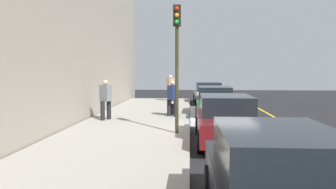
% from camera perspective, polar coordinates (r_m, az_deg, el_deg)
% --- Properties ---
extents(ground_plane, '(56.00, 56.00, 0.00)m').
position_cam_1_polar(ground_plane, '(11.81, 8.69, -7.19)').
color(ground_plane, black).
extents(sidewalk, '(28.00, 4.60, 0.15)m').
position_cam_1_polar(sidewalk, '(11.97, -7.36, -6.65)').
color(sidewalk, '#A39E93').
rests_on(sidewalk, ground).
extents(lane_stripe_centre, '(28.00, 0.14, 0.01)m').
position_cam_1_polar(lane_stripe_centre, '(12.49, 23.59, -6.85)').
color(lane_stripe_centre, gold).
rests_on(lane_stripe_centre, ground).
extents(snow_bank_curb, '(5.75, 0.56, 0.22)m').
position_cam_1_polar(snow_bank_curb, '(16.59, 4.85, -3.49)').
color(snow_bank_curb, white).
rests_on(snow_bank_curb, ground).
extents(parked_car_silver, '(4.72, 2.01, 1.51)m').
position_cam_1_polar(parked_car_silver, '(22.88, 6.95, 0.23)').
color(parked_car_silver, black).
rests_on(parked_car_silver, ground).
extents(parked_car_green, '(4.55, 1.97, 1.51)m').
position_cam_1_polar(parked_car_green, '(16.69, 8.08, -1.23)').
color(parked_car_green, black).
rests_on(parked_car_green, ground).
extents(parked_car_maroon, '(4.29, 1.90, 1.51)m').
position_cam_1_polar(parked_car_maroon, '(10.71, 10.01, -4.26)').
color(parked_car_maroon, black).
rests_on(parked_car_maroon, ground).
extents(parked_car_black, '(4.45, 1.91, 1.51)m').
position_cam_1_polar(parked_car_black, '(4.84, 18.81, -14.80)').
color(parked_car_black, black).
rests_on(parked_car_black, ground).
extents(pedestrian_grey_coat, '(0.53, 0.56, 1.76)m').
position_cam_1_polar(pedestrian_grey_coat, '(14.71, -10.74, -0.68)').
color(pedestrian_grey_coat, black).
rests_on(pedestrian_grey_coat, sidewalk).
extents(pedestrian_navy_coat, '(0.54, 0.51, 1.70)m').
position_cam_1_polar(pedestrian_navy_coat, '(15.54, 0.75, -0.49)').
color(pedestrian_navy_coat, black).
rests_on(pedestrian_navy_coat, sidewalk).
extents(pedestrian_tan_coat, '(0.57, 0.58, 1.86)m').
position_cam_1_polar(pedestrian_tan_coat, '(23.58, 0.45, 1.31)').
color(pedestrian_tan_coat, black).
rests_on(pedestrian_tan_coat, sidewalk).
extents(traffic_light_pole, '(0.35, 0.26, 4.38)m').
position_cam_1_polar(traffic_light_pole, '(11.35, 1.55, 8.17)').
color(traffic_light_pole, '#2D2D19').
rests_on(traffic_light_pole, sidewalk).
extents(rolling_suitcase, '(0.34, 0.22, 0.89)m').
position_cam_1_polar(rolling_suitcase, '(16.15, 0.65, -2.58)').
color(rolling_suitcase, black).
rests_on(rolling_suitcase, sidewalk).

